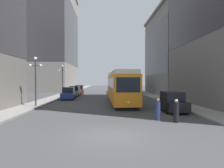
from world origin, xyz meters
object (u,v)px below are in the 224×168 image
(parked_car_left_near, at_px, (79,90))
(parked_car_left_mid, at_px, (75,91))
(parked_car_left_far, at_px, (69,94))
(streetcar, at_px, (120,86))
(lamp_post_left_near, at_px, (36,73))
(lamp_post_left_far, at_px, (63,76))
(pedestrian_crossing_near, at_px, (176,112))
(pedestrian_crossing_far, at_px, (158,110))
(transit_bus, at_px, (131,84))
(parked_car_right_far, at_px, (172,102))

(parked_car_left_near, xyz_separation_m, parked_car_left_mid, (0.00, -6.59, 0.00))
(parked_car_left_far, bearing_deg, streetcar, -39.87)
(lamp_post_left_near, relative_size, lamp_post_left_far, 0.96)
(streetcar, xyz_separation_m, pedestrian_crossing_near, (2.85, -11.92, -1.36))
(parked_car_left_mid, distance_m, pedestrian_crossing_near, 25.99)
(pedestrian_crossing_far, bearing_deg, lamp_post_left_near, -23.33)
(streetcar, height_order, lamp_post_left_far, lamp_post_left_far)
(parked_car_left_near, xyz_separation_m, parked_car_left_far, (-0.00, -12.95, -0.00))
(transit_bus, bearing_deg, pedestrian_crossing_near, -91.53)
(lamp_post_left_near, bearing_deg, streetcar, 20.62)
(parked_car_left_near, bearing_deg, parked_car_right_far, -68.27)
(parked_car_left_mid, relative_size, pedestrian_crossing_far, 3.14)
(lamp_post_left_near, bearing_deg, parked_car_left_far, 78.23)
(parked_car_left_near, bearing_deg, parked_car_left_mid, -92.53)
(parked_car_left_mid, distance_m, parked_car_left_far, 6.36)
(parked_car_right_far, bearing_deg, parked_car_left_far, -47.84)
(parked_car_left_near, bearing_deg, pedestrian_crossing_far, -75.23)
(parked_car_right_far, height_order, parked_car_left_far, same)
(streetcar, xyz_separation_m, parked_car_left_near, (-7.42, 18.55, -1.26))
(transit_bus, distance_m, lamp_post_left_far, 16.20)
(transit_bus, xyz_separation_m, parked_car_left_far, (-11.29, -14.16, -1.10))
(streetcar, bearing_deg, lamp_post_left_near, -160.81)
(pedestrian_crossing_far, bearing_deg, parked_car_left_near, -61.73)
(parked_car_left_mid, xyz_separation_m, lamp_post_left_near, (-1.90, -15.47, 2.74))
(streetcar, bearing_deg, lamp_post_left_far, 130.11)
(parked_car_left_far, relative_size, pedestrian_crossing_near, 3.05)
(parked_car_left_mid, xyz_separation_m, parked_car_right_far, (11.57, -19.05, -0.00))
(parked_car_left_near, distance_m, parked_car_left_mid, 6.59)
(transit_bus, distance_m, lamp_post_left_near, 26.80)
(pedestrian_crossing_far, distance_m, lamp_post_left_far, 24.51)
(transit_bus, height_order, lamp_post_left_near, lamp_post_left_near)
(parked_car_left_mid, bearing_deg, transit_bus, 36.13)
(parked_car_left_far, relative_size, lamp_post_left_near, 0.93)
(parked_car_left_far, relative_size, pedestrian_crossing_far, 3.04)
(transit_bus, xyz_separation_m, parked_car_right_far, (0.28, -26.85, -1.10))
(parked_car_left_mid, bearing_deg, pedestrian_crossing_near, -65.23)
(parked_car_right_far, xyz_separation_m, lamp_post_left_far, (-13.47, 17.61, 2.85))
(parked_car_left_mid, relative_size, lamp_post_left_far, 0.93)
(parked_car_left_near, distance_m, lamp_post_left_far, 8.73)
(streetcar, height_order, parked_car_left_near, streetcar)
(parked_car_left_near, bearing_deg, parked_car_left_far, -92.56)
(streetcar, bearing_deg, parked_car_right_far, -61.11)
(parked_car_left_mid, bearing_deg, lamp_post_left_far, -141.43)
(streetcar, height_order, pedestrian_crossing_near, streetcar)
(parked_car_left_near, height_order, lamp_post_left_far, lamp_post_left_far)
(parked_car_left_far, bearing_deg, parked_car_left_mid, 87.13)
(pedestrian_crossing_near, height_order, pedestrian_crossing_far, pedestrian_crossing_far)
(parked_car_left_near, bearing_deg, lamp_post_left_near, -97.48)
(pedestrian_crossing_near, bearing_deg, parked_car_left_far, -134.91)
(parked_car_left_near, height_order, parked_car_left_far, same)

